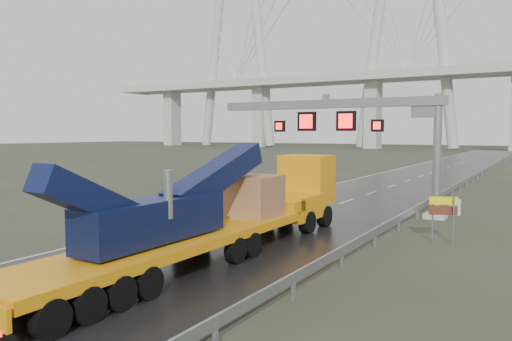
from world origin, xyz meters
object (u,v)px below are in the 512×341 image
Objects in this scene: exit_sign_pair at (443,210)px; striped_barrier at (455,207)px; heavy_haul_truck at (237,208)px; sign_gantry at (357,122)px.

striped_barrier is (-0.77, 8.40, -1.01)m from exit_sign_pair.
exit_sign_pair is at bearing 38.48° from heavy_haul_truck.
sign_gantry is 7.79m from striped_barrier.
exit_sign_pair reaches higher than striped_barrier.
exit_sign_pair is at bearing -63.69° from striped_barrier.
sign_gantry is 6.96× the size of exit_sign_pair.
heavy_haul_truck is 19.78× the size of striped_barrier.
striped_barrier is at bearing 18.61° from sign_gantry.
striped_barrier is at bearing 70.35° from exit_sign_pair.
heavy_haul_truck is at bearing -93.93° from striped_barrier.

